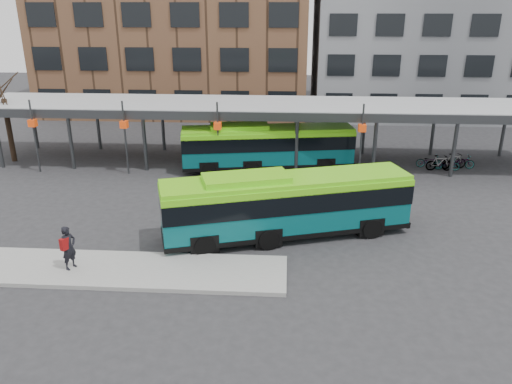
% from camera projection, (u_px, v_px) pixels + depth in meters
% --- Properties ---
extents(ground, '(120.00, 120.00, 0.00)m').
position_uv_depth(ground, '(255.00, 243.00, 23.25)').
color(ground, '#28282B').
rests_on(ground, ground).
extents(boarding_island, '(14.00, 3.00, 0.18)m').
position_uv_depth(boarding_island, '(118.00, 270.00, 20.76)').
color(boarding_island, gray).
rests_on(boarding_island, ground).
extents(canopy, '(40.00, 6.53, 4.80)m').
position_uv_depth(canopy, '(267.00, 107.00, 33.90)').
color(canopy, '#999B9E').
rests_on(canopy, ground).
extents(tree, '(1.64, 1.64, 5.60)m').
position_uv_depth(tree, '(9.00, 127.00, 34.70)').
color(tree, black).
rests_on(tree, ground).
extents(building_grey, '(24.00, 14.00, 20.00)m').
position_uv_depth(building_grey, '(440.00, 9.00, 48.65)').
color(building_grey, slate).
rests_on(building_grey, ground).
extents(bus_front, '(11.92, 5.83, 3.23)m').
position_uv_depth(bus_front, '(286.00, 203.00, 23.44)').
color(bus_front, '#075256').
rests_on(bus_front, ground).
extents(bus_rear, '(11.58, 4.29, 3.13)m').
position_uv_depth(bus_rear, '(267.00, 146.00, 33.25)').
color(bus_rear, '#075256').
rests_on(bus_rear, ground).
extents(pedestrian, '(0.70, 0.81, 1.87)m').
position_uv_depth(pedestrian, '(69.00, 247.00, 20.38)').
color(pedestrian, black).
rests_on(pedestrian, boarding_island).
extents(bike_rack, '(3.87, 1.31, 1.08)m').
position_uv_depth(bike_rack, '(447.00, 162.00, 33.59)').
color(bike_rack, slate).
rests_on(bike_rack, ground).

